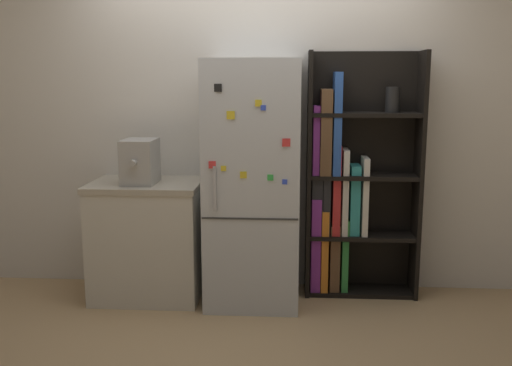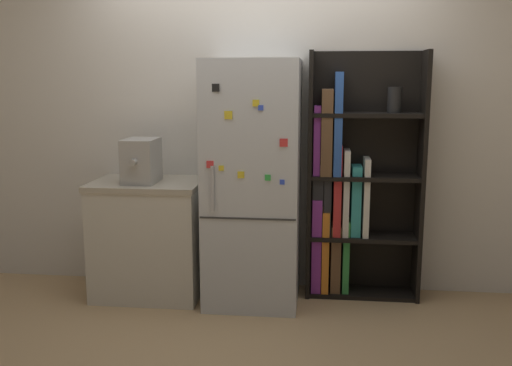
% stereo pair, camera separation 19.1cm
% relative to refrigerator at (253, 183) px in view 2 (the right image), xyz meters
% --- Properties ---
extents(ground_plane, '(16.00, 16.00, 0.00)m').
position_rel_refrigerator_xyz_m(ground_plane, '(0.00, -0.13, -0.86)').
color(ground_plane, tan).
extents(wall_back, '(8.00, 0.05, 2.60)m').
position_rel_refrigerator_xyz_m(wall_back, '(0.00, 0.34, 0.44)').
color(wall_back, silver).
rests_on(wall_back, ground_plane).
extents(refrigerator, '(0.65, 0.66, 1.73)m').
position_rel_refrigerator_xyz_m(refrigerator, '(0.00, 0.00, 0.00)').
color(refrigerator, silver).
rests_on(refrigerator, ground_plane).
extents(bookshelf, '(0.82, 0.29, 1.79)m').
position_rel_refrigerator_xyz_m(bookshelf, '(0.69, 0.20, -0.06)').
color(bookshelf, black).
rests_on(bookshelf, ground_plane).
extents(kitchen_counter, '(0.79, 0.60, 0.86)m').
position_rel_refrigerator_xyz_m(kitchen_counter, '(-0.78, 0.03, -0.43)').
color(kitchen_counter, beige).
rests_on(kitchen_counter, ground_plane).
extents(espresso_machine, '(0.22, 0.37, 0.31)m').
position_rel_refrigerator_xyz_m(espresso_machine, '(-0.80, -0.03, 0.15)').
color(espresso_machine, '#A5A39E').
rests_on(espresso_machine, kitchen_counter).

